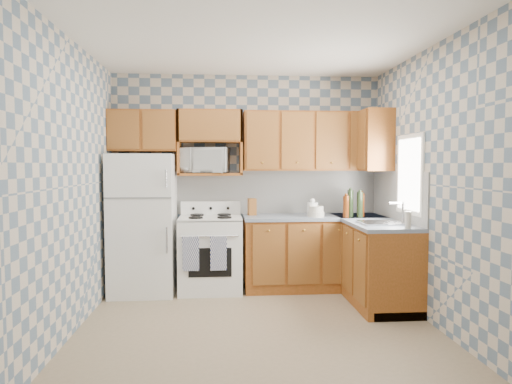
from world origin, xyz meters
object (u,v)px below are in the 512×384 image
microwave (205,160)px  electric_kettle (312,209)px  refrigerator (143,224)px  stove_body (211,255)px

microwave → electric_kettle: bearing=-0.6°
refrigerator → microwave: bearing=16.0°
refrigerator → electric_kettle: bearing=-0.1°
refrigerator → stove_body: bearing=1.8°
stove_body → microwave: size_ratio=1.57×
stove_body → electric_kettle: bearing=-1.3°
refrigerator → electric_kettle: size_ratio=10.02×
refrigerator → microwave: 1.09m
stove_body → electric_kettle: size_ratio=5.37×
stove_body → microwave: 1.18m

